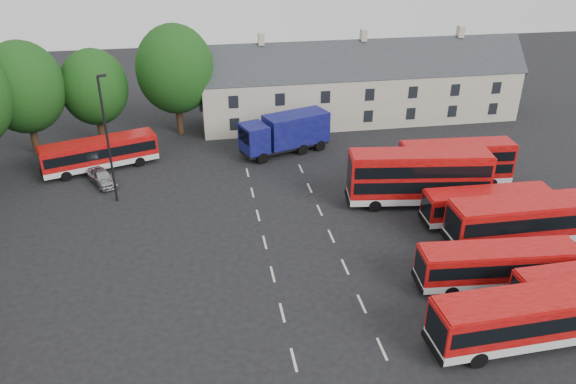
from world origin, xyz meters
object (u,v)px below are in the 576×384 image
object	(u,v)px
silver_car	(102,177)
lamppost	(107,137)
box_truck	(286,132)
bus_dd_south	(419,175)
bus_row_a	(532,315)

from	to	relation	value
silver_car	lamppost	bearing A→B (deg)	-92.55
box_truck	lamppost	size ratio (longest dim) A/B	0.86
bus_dd_south	box_truck	xyz separation A→B (m)	(-8.77, 12.25, -0.47)
bus_dd_south	lamppost	world-z (taller)	lamppost
bus_row_a	lamppost	distance (m)	32.64
bus_dd_south	box_truck	bearing A→B (deg)	133.17
bus_row_a	silver_car	size ratio (longest dim) A/B	2.92
box_truck	lamppost	bearing A→B (deg)	-173.03
bus_dd_south	lamppost	distance (m)	24.92
bus_row_a	silver_car	distance (m)	35.88
lamppost	silver_car	bearing A→B (deg)	114.78
bus_row_a	box_truck	size ratio (longest dim) A/B	1.26
bus_row_a	silver_car	xyz separation A→B (m)	(-26.01, 24.68, -1.27)
box_truck	silver_car	bearing A→B (deg)	174.73
box_truck	lamppost	world-z (taller)	lamppost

